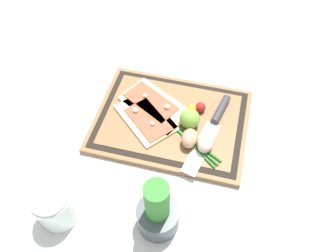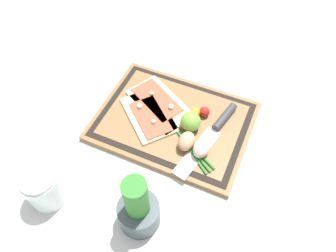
# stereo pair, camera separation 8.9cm
# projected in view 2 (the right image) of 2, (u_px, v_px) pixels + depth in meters

# --- Properties ---
(ground_plane) EXTENTS (6.00, 6.00, 0.00)m
(ground_plane) POSITION_uv_depth(u_px,v_px,m) (174.00, 123.00, 0.94)
(ground_plane) COLOR silver
(cutting_board) EXTENTS (0.43, 0.32, 0.02)m
(cutting_board) POSITION_uv_depth(u_px,v_px,m) (174.00, 121.00, 0.93)
(cutting_board) COLOR brown
(cutting_board) RESTS_ON ground_plane
(pizza_slice_near) EXTENTS (0.23, 0.19, 0.02)m
(pizza_slice_near) POSITION_uv_depth(u_px,v_px,m) (159.00, 103.00, 0.95)
(pizza_slice_near) COLOR beige
(pizza_slice_near) RESTS_ON cutting_board
(pizza_slice_far) EXTENTS (0.21, 0.20, 0.02)m
(pizza_slice_far) POSITION_uv_depth(u_px,v_px,m) (149.00, 115.00, 0.93)
(pizza_slice_far) COLOR beige
(pizza_slice_far) RESTS_ON cutting_board
(knife) EXTENTS (0.09, 0.28, 0.02)m
(knife) POSITION_uv_depth(u_px,v_px,m) (217.00, 127.00, 0.90)
(knife) COLOR silver
(knife) RESTS_ON cutting_board
(egg_brown) EXTENTS (0.04, 0.06, 0.04)m
(egg_brown) POSITION_uv_depth(u_px,v_px,m) (186.00, 141.00, 0.86)
(egg_brown) COLOR tan
(egg_brown) RESTS_ON cutting_board
(egg_pink) EXTENTS (0.04, 0.06, 0.04)m
(egg_pink) POSITION_uv_depth(u_px,v_px,m) (201.00, 148.00, 0.85)
(egg_pink) COLOR beige
(egg_pink) RESTS_ON cutting_board
(lime) EXTENTS (0.06, 0.06, 0.06)m
(lime) POSITION_uv_depth(u_px,v_px,m) (191.00, 122.00, 0.89)
(lime) COLOR #70A838
(lime) RESTS_ON cutting_board
(cherry_tomato_red) EXTENTS (0.03, 0.03, 0.03)m
(cherry_tomato_red) POSITION_uv_depth(u_px,v_px,m) (204.00, 112.00, 0.92)
(cherry_tomato_red) COLOR red
(cherry_tomato_red) RESTS_ON cutting_board
(cherry_tomato_yellow) EXTENTS (0.03, 0.03, 0.03)m
(cherry_tomato_yellow) POSITION_uv_depth(u_px,v_px,m) (196.00, 112.00, 0.92)
(cherry_tomato_yellow) COLOR gold
(cherry_tomato_yellow) RESTS_ON cutting_board
(scallion_bunch) EXTENTS (0.30, 0.21, 0.01)m
(scallion_bunch) POSITION_uv_depth(u_px,v_px,m) (174.00, 126.00, 0.91)
(scallion_bunch) COLOR #2D7528
(scallion_bunch) RESTS_ON cutting_board
(herb_pot) EXTENTS (0.10, 0.10, 0.19)m
(herb_pot) POSITION_uv_depth(u_px,v_px,m) (138.00, 209.00, 0.72)
(herb_pot) COLOR #3D474C
(herb_pot) RESTS_ON ground_plane
(sauce_jar) EXTENTS (0.09, 0.09, 0.11)m
(sauce_jar) POSITION_uv_depth(u_px,v_px,m) (45.00, 188.00, 0.77)
(sauce_jar) COLOR silver
(sauce_jar) RESTS_ON ground_plane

